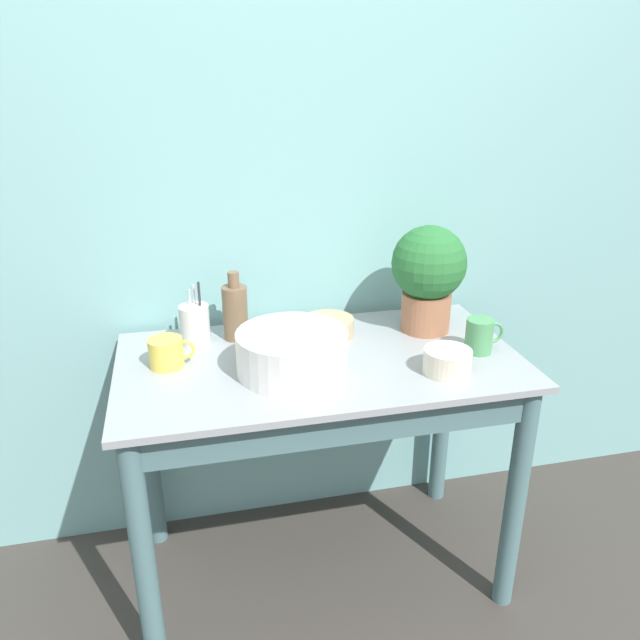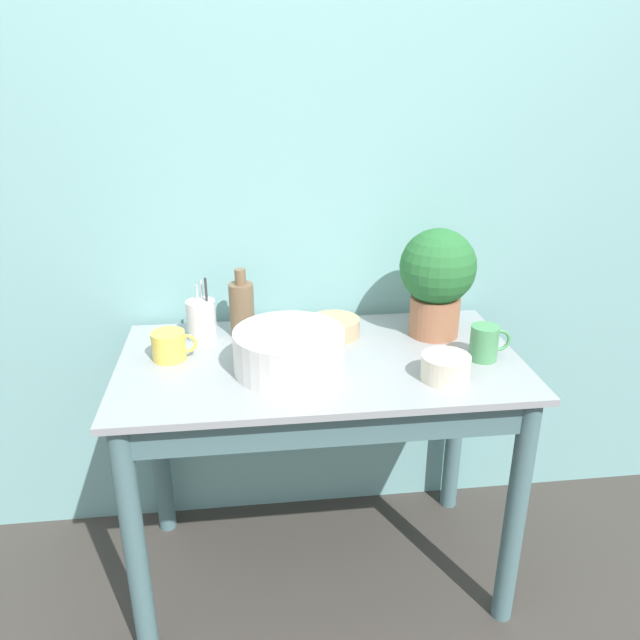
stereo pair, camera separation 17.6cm
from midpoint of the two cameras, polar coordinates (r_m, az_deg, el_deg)
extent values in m
cube|color=#7AB2B2|center=(2.03, 1.25, 11.80)|extent=(6.00, 0.05, 2.40)
cylinder|color=slate|center=(1.81, -13.79, -19.62)|extent=(0.06, 0.06, 0.76)
cylinder|color=slate|center=(1.97, 20.01, -16.49)|extent=(0.06, 0.06, 0.76)
cylinder|color=slate|center=(2.23, -12.38, -10.53)|extent=(0.06, 0.06, 0.76)
cylinder|color=slate|center=(2.36, 14.45, -8.74)|extent=(0.06, 0.06, 0.76)
cube|color=slate|center=(1.62, 4.31, -9.89)|extent=(1.06, 0.02, 0.10)
cube|color=#93999E|center=(1.81, 2.78, -3.86)|extent=(1.16, 0.63, 0.02)
cylinder|color=#A36647|center=(1.99, 12.91, 0.32)|extent=(0.15, 0.15, 0.12)
sphere|color=#286B33|center=(1.94, 13.32, 4.73)|extent=(0.23, 0.23, 0.23)
cylinder|color=silver|center=(1.72, 0.09, -2.89)|extent=(0.31, 0.31, 0.12)
cylinder|color=brown|center=(1.94, -4.59, 0.91)|extent=(0.08, 0.08, 0.17)
cylinder|color=brown|center=(1.90, -4.69, 3.93)|extent=(0.03, 0.03, 0.05)
cylinder|color=#E5CC4C|center=(1.82, -11.01, -2.39)|extent=(0.10, 0.10, 0.08)
torus|color=#E5CC4C|center=(1.81, -9.34, -2.19)|extent=(0.06, 0.01, 0.06)
cylinder|color=#4C935B|center=(1.87, 17.41, -2.06)|extent=(0.08, 0.08, 0.10)
torus|color=#4C935B|center=(1.88, 18.68, -1.84)|extent=(0.07, 0.01, 0.07)
cylinder|color=tan|center=(1.95, 3.90, -0.69)|extent=(0.16, 0.16, 0.06)
cylinder|color=beige|center=(1.73, 14.30, -4.29)|extent=(0.13, 0.13, 0.07)
cylinder|color=silver|center=(1.93, -8.24, -0.03)|extent=(0.09, 0.09, 0.12)
cylinder|color=#B7B7BC|center=(1.94, -8.15, 0.98)|extent=(0.01, 0.03, 0.18)
cylinder|color=#B7B7BC|center=(1.94, -8.54, 0.81)|extent=(0.01, 0.02, 0.17)
cylinder|color=#333333|center=(1.92, -7.70, 1.02)|extent=(0.01, 0.01, 0.20)
camera|label=1|loc=(0.09, -87.14, 1.18)|focal=35.00mm
camera|label=2|loc=(0.09, 92.86, -1.18)|focal=35.00mm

